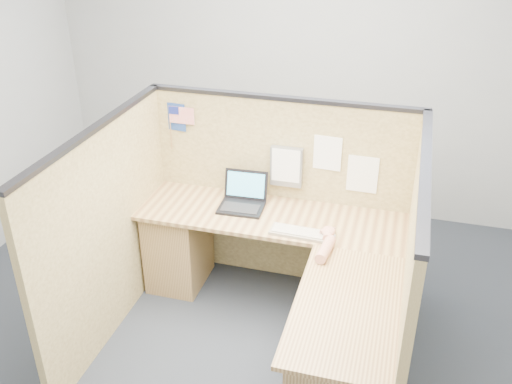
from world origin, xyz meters
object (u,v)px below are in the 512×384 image
(mouse, at_px, (328,234))
(keyboard, at_px, (300,233))
(l_desk, at_px, (282,288))
(laptop, at_px, (244,198))

(mouse, bearing_deg, keyboard, -174.88)
(l_desk, relative_size, keyboard, 4.57)
(laptop, height_order, keyboard, laptop)
(laptop, xyz_separation_m, mouse, (0.69, -0.28, -0.04))
(laptop, bearing_deg, keyboard, -33.04)
(keyboard, xyz_separation_m, mouse, (0.19, 0.02, 0.01))
(laptop, relative_size, keyboard, 0.80)
(mouse, bearing_deg, l_desk, -142.45)
(l_desk, xyz_separation_m, mouse, (0.27, 0.21, 0.36))
(laptop, relative_size, mouse, 3.06)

